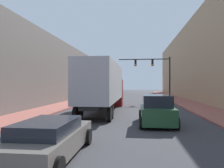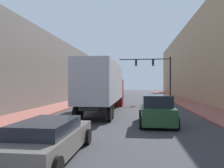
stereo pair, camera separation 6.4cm
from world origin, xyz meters
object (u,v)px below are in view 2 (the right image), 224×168
Objects in this scene: suv_car at (157,110)px; sedan_car at (49,139)px; semi_truck at (104,85)px; traffic_signal_gantry at (158,71)px.

sedan_car is at bearing -121.90° from suv_car.
semi_truck is at bearing 125.90° from suv_car.
traffic_signal_gantry is (5.77, 11.73, 2.04)m from semi_truck.
sedan_car is at bearing -103.37° from traffic_signal_gantry.
semi_truck is 12.59m from sedan_car.
semi_truck is 7.30m from suv_car.
traffic_signal_gantry reaches higher than sedan_car.
semi_truck reaches higher than suv_car.
traffic_signal_gantry is at bearing 84.82° from suv_car.
semi_truck is 2.92× the size of suv_car.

